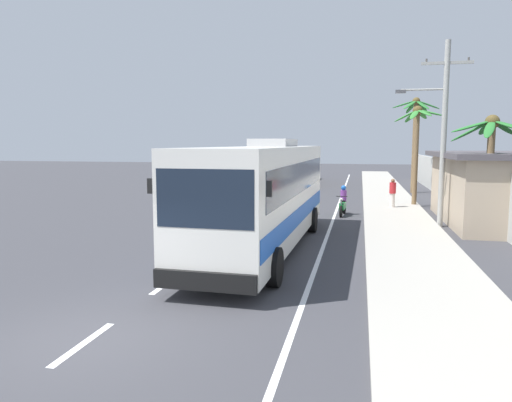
{
  "coord_description": "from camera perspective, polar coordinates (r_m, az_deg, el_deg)",
  "views": [
    {
      "loc": [
        4.95,
        -7.84,
        3.71
      ],
      "look_at": [
        1.42,
        8.31,
        1.7
      ],
      "focal_mm": 33.38,
      "sensor_mm": 36.0,
      "label": 1
    }
  ],
  "objects": [
    {
      "name": "pedestrian_near_kerb",
      "position": [
        27.76,
        16.05,
        1.0
      ],
      "size": [
        0.36,
        0.36,
        1.6
      ],
      "rotation": [
        0.0,
        0.0,
        2.98
      ],
      "color": "beige",
      "rests_on": "sidewalk_kerb"
    },
    {
      "name": "coach_bus_far_lane",
      "position": [
        44.42,
        3.33,
        4.63
      ],
      "size": [
        2.99,
        11.86,
        3.72
      ],
      "color": "gold",
      "rests_on": "ground"
    },
    {
      "name": "boundary_wall",
      "position": [
        22.69,
        26.69,
        0.08
      ],
      "size": [
        0.24,
        60.0,
        2.59
      ],
      "primitive_type": "cube",
      "color": "#B2B2AD",
      "rests_on": "ground"
    },
    {
      "name": "sidewalk_kerb",
      "position": [
        18.3,
        17.95,
        -4.88
      ],
      "size": [
        3.2,
        90.0,
        0.14
      ],
      "primitive_type": "cube",
      "color": "#A8A399",
      "rests_on": "ground"
    },
    {
      "name": "ground_plane",
      "position": [
        9.99,
        -19.16,
        -15.27
      ],
      "size": [
        160.0,
        160.0,
        0.0
      ],
      "primitive_type": "plane",
      "color": "#3A3A3F"
    },
    {
      "name": "palm_nearest",
      "position": [
        21.39,
        26.34,
        6.01
      ],
      "size": [
        3.36,
        3.25,
        4.85
      ],
      "color": "brown",
      "rests_on": "ground"
    },
    {
      "name": "lane_markings",
      "position": [
        22.76,
        5.62,
        -2.47
      ],
      "size": [
        3.88,
        71.0,
        0.01
      ],
      "color": "white",
      "rests_on": "ground"
    },
    {
      "name": "utility_pole_mid",
      "position": [
        22.55,
        21.42,
        8.11
      ],
      "size": [
        3.17,
        0.24,
        8.12
      ],
      "color": "#9E9E99",
      "rests_on": "ground"
    },
    {
      "name": "palm_third",
      "position": [
        29.32,
        18.72,
        7.66
      ],
      "size": [
        2.75,
        2.66,
        5.86
      ],
      "color": "brown",
      "rests_on": "ground"
    },
    {
      "name": "palm_fourth",
      "position": [
        37.69,
        18.54,
        8.23
      ],
      "size": [
        3.46,
        3.15,
        7.09
      ],
      "color": "brown",
      "rests_on": "ground"
    },
    {
      "name": "coach_bus_foreground",
      "position": [
        16.58,
        1.07,
        1.06
      ],
      "size": [
        3.16,
        12.36,
        3.87
      ],
      "color": "silver",
      "rests_on": "ground"
    },
    {
      "name": "motorcycle_beside_bus",
      "position": [
        25.01,
        10.38,
        -0.24
      ],
      "size": [
        0.56,
        1.96,
        1.55
      ],
      "color": "black",
      "rests_on": "ground"
    }
  ]
}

